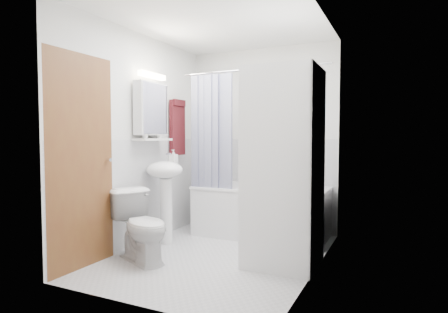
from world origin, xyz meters
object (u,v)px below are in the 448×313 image
at_px(bathtub, 261,209).
at_px(sink, 165,183).
at_px(washer_dryer, 283,167).
at_px(toilet, 142,227).

height_order(bathtub, sink, sink).
relative_size(washer_dryer, toilet, 2.68).
relative_size(bathtub, washer_dryer, 0.86).
xyz_separation_m(bathtub, toilet, (-0.74, -1.40, 0.00)).
relative_size(sink, washer_dryer, 0.56).
bearing_deg(washer_dryer, toilet, -158.83).
distance_m(sink, toilet, 0.73).
bearing_deg(bathtub, toilet, -117.83).
height_order(bathtub, washer_dryer, washer_dryer).
bearing_deg(bathtub, washer_dryer, -58.48).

